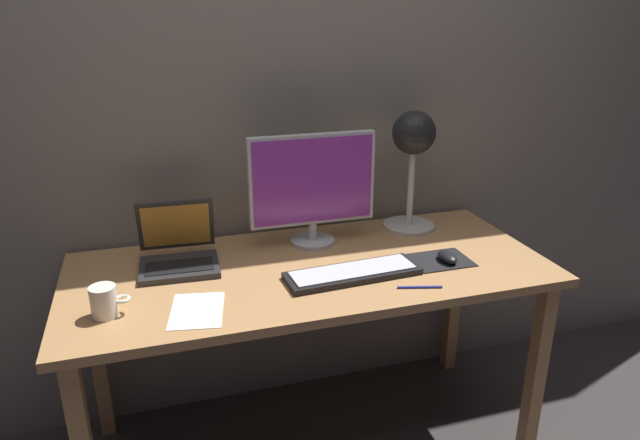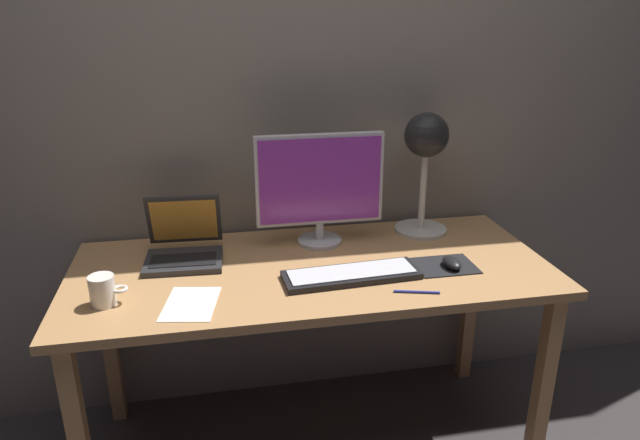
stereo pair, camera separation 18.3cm
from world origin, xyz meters
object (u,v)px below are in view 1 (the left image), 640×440
object	(u,v)px
pen	(420,287)
monitor	(312,185)
laptop	(178,247)
desk_lamp	(413,146)
mouse	(447,257)
keyboard_main	(353,273)
coffee_mug	(105,301)

from	to	relation	value
pen	monitor	bearing A→B (deg)	115.75
monitor	laptop	world-z (taller)	monitor
desk_lamp	mouse	xyz separation A→B (m)	(-0.02, -0.34, -0.31)
keyboard_main	coffee_mug	xyz separation A→B (m)	(-0.75, -0.03, 0.03)
desk_lamp	monitor	bearing A→B (deg)	-174.50
monitor	mouse	bearing A→B (deg)	-37.31
desk_lamp	pen	world-z (taller)	desk_lamp
laptop	coffee_mug	world-z (taller)	laptop
keyboard_main	mouse	size ratio (longest dim) A/B	4.67
monitor	keyboard_main	xyz separation A→B (m)	(0.04, -0.31, -0.21)
keyboard_main	laptop	size ratio (longest dim) A/B	1.64
monitor	laptop	distance (m)	0.51
coffee_mug	pen	world-z (taller)	coffee_mug
pen	mouse	bearing A→B (deg)	40.04
keyboard_main	pen	world-z (taller)	keyboard_main
keyboard_main	mouse	bearing A→B (deg)	1.34
coffee_mug	pen	distance (m)	0.93
keyboard_main	pen	xyz separation A→B (m)	(0.17, -0.14, -0.01)
mouse	laptop	bearing A→B (deg)	163.20
keyboard_main	monitor	bearing A→B (deg)	98.33
coffee_mug	pen	size ratio (longest dim) A/B	0.78
mouse	coffee_mug	size ratio (longest dim) A/B	0.88
desk_lamp	mouse	world-z (taller)	desk_lamp
mouse	coffee_mug	distance (m)	1.10
monitor	laptop	bearing A→B (deg)	-176.02
desk_lamp	mouse	bearing A→B (deg)	-92.62
laptop	pen	world-z (taller)	laptop
monitor	keyboard_main	world-z (taller)	monitor
keyboard_main	coffee_mug	size ratio (longest dim) A/B	4.09
keyboard_main	mouse	xyz separation A→B (m)	(0.35, 0.01, 0.01)
mouse	pen	world-z (taller)	mouse
keyboard_main	pen	bearing A→B (deg)	-39.37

